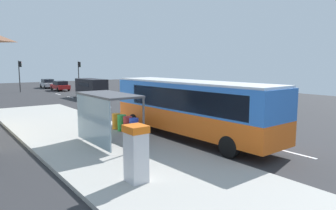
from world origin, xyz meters
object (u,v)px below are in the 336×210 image
Objects in this scene: ticket_machine at (136,153)px; traffic_light_near_side at (79,71)px; recycling_bin_red at (128,125)px; sedan_near at (60,86)px; bus_shelter at (103,106)px; white_van at (91,87)px; recycling_bin_green at (122,123)px; sedan_far at (48,83)px; recycling_bin_blue at (134,127)px; bus at (190,106)px; traffic_light_far_side at (20,71)px; recycling_bin_orange at (116,121)px.

traffic_light_near_side is (13.13, 39.51, 1.86)m from ticket_machine.
recycling_bin_red is 0.21× the size of traffic_light_near_side.
sedan_near reaches higher than recycling_bin_red.
traffic_light_near_side reaches higher than sedan_near.
white_van is at bearing 68.44° from bus_shelter.
recycling_bin_green is 3.42m from bus_shelter.
sedan_far is 40.52m from recycling_bin_blue.
traffic_light_near_side is 1.13× the size of bus_shelter.
white_van is at bearing 80.31° from bus.
bus is 4.29m from recycling_bin_green.
bus is 42.09m from sedan_far.
traffic_light_far_side reaches higher than recycling_bin_red.
recycling_bin_blue is 0.24× the size of bus_shelter.
traffic_light_near_side reaches higher than sedan_far.
ticket_machine reaches higher than sedan_near.
traffic_light_far_side reaches higher than recycling_bin_green.
traffic_light_far_side is at bearing 88.16° from recycling_bin_blue.
recycling_bin_blue is (-6.50, -33.32, -0.14)m from sedan_near.
sedan_near is 4.64× the size of recycling_bin_red.
traffic_light_near_side is at bearing 71.62° from ticket_machine.
traffic_light_far_side is 35.31m from bus_shelter.
recycling_bin_blue and recycling_bin_orange have the same top height.
traffic_light_far_side reaches higher than ticket_machine.
traffic_light_near_side reaches higher than bus_shelter.
recycling_bin_green is 33.07m from traffic_light_far_side.
traffic_light_far_side is at bearing 84.61° from bus_shelter.
ticket_machine is at bearing -113.06° from recycling_bin_orange.
bus reaches higher than white_van.
white_van is at bearing -90.47° from sedan_near.
sedan_far is at bearing 89.98° from sedan_near.
sedan_far is (0.10, 18.99, -0.55)m from white_van.
traffic_light_far_side is at bearing 169.03° from sedan_near.
recycling_bin_green is at bearing 65.00° from ticket_machine.
bus is at bearing -58.06° from recycling_bin_orange.
white_van is 21.31m from recycling_bin_red.
sedan_far is 38.45m from recycling_bin_orange.
bus_shelter is (-8.71, -34.10, 1.31)m from sedan_near.
ticket_machine is 41.67m from traffic_light_near_side.
sedan_far reaches higher than recycling_bin_red.
recycling_bin_green is (0.00, 1.40, 0.00)m from recycling_bin_blue.
recycling_bin_green is 33.68m from traffic_light_near_side.
recycling_bin_red and recycling_bin_green have the same top height.
white_van is 5.52× the size of recycling_bin_blue.
recycling_bin_blue is at bearing 60.05° from ticket_machine.
recycling_bin_red is at bearing 133.85° from bus.
white_van is at bearing -104.75° from traffic_light_near_side.
bus_shelter is (-2.21, -2.88, 1.44)m from recycling_bin_orange.
sedan_near is 6.68m from sedan_far.
recycling_bin_orange is (0.00, 1.40, 0.00)m from recycling_bin_red.
sedan_far is 47.00m from ticket_machine.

